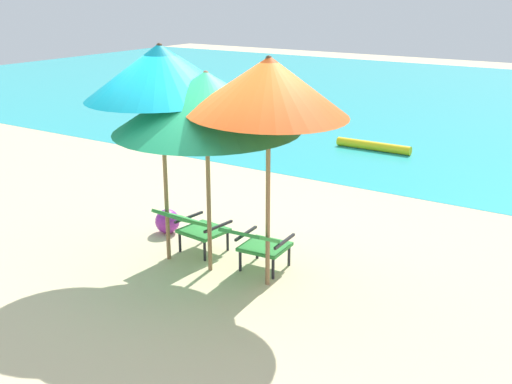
{
  "coord_description": "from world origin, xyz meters",
  "views": [
    {
      "loc": [
        4.19,
        -5.78,
        3.24
      ],
      "look_at": [
        0.0,
        0.61,
        0.75
      ],
      "focal_mm": 44.56,
      "sensor_mm": 36.0,
      "label": 1
    }
  ],
  "objects_px": {
    "beach_umbrella_center": "(206,101)",
    "lounge_chair_left": "(193,225)",
    "swim_buoy": "(373,146)",
    "beach_ball": "(167,221)",
    "beach_umbrella_right": "(269,86)",
    "lounge_chair_right": "(258,242)",
    "beach_umbrella_left": "(160,71)"
  },
  "relations": [
    {
      "from": "swim_buoy",
      "to": "beach_umbrella_right",
      "type": "xyz_separation_m",
      "value": [
        1.47,
        -6.41,
        2.16
      ]
    },
    {
      "from": "swim_buoy",
      "to": "beach_umbrella_right",
      "type": "distance_m",
      "value": 6.92
    },
    {
      "from": "lounge_chair_left",
      "to": "beach_ball",
      "type": "height_order",
      "value": "lounge_chair_left"
    },
    {
      "from": "lounge_chair_right",
      "to": "beach_umbrella_center",
      "type": "relative_size",
      "value": 0.38
    },
    {
      "from": "beach_umbrella_right",
      "to": "beach_ball",
      "type": "bearing_deg",
      "value": 163.55
    },
    {
      "from": "swim_buoy",
      "to": "beach_ball",
      "type": "bearing_deg",
      "value": -95.18
    },
    {
      "from": "lounge_chair_left",
      "to": "beach_ball",
      "type": "xyz_separation_m",
      "value": [
        -0.79,
        0.4,
        -0.24
      ]
    },
    {
      "from": "swim_buoy",
      "to": "lounge_chair_right",
      "type": "height_order",
      "value": "lounge_chair_right"
    },
    {
      "from": "swim_buoy",
      "to": "lounge_chair_left",
      "type": "bearing_deg",
      "value": -87.62
    },
    {
      "from": "beach_ball",
      "to": "swim_buoy",
      "type": "bearing_deg",
      "value": 84.82
    },
    {
      "from": "lounge_chair_left",
      "to": "beach_umbrella_center",
      "type": "height_order",
      "value": "beach_umbrella_center"
    },
    {
      "from": "lounge_chair_left",
      "to": "beach_umbrella_left",
      "type": "relative_size",
      "value": 0.35
    },
    {
      "from": "lounge_chair_right",
      "to": "beach_ball",
      "type": "height_order",
      "value": "lounge_chair_right"
    },
    {
      "from": "beach_umbrella_center",
      "to": "lounge_chair_left",
      "type": "bearing_deg",
      "value": 151.33
    },
    {
      "from": "beach_ball",
      "to": "lounge_chair_left",
      "type": "bearing_deg",
      "value": -27.09
    },
    {
      "from": "beach_umbrella_right",
      "to": "beach_ball",
      "type": "relative_size",
      "value": 7.73
    },
    {
      "from": "swim_buoy",
      "to": "beach_umbrella_center",
      "type": "distance_m",
      "value": 6.78
    },
    {
      "from": "beach_umbrella_center",
      "to": "beach_ball",
      "type": "height_order",
      "value": "beach_umbrella_center"
    },
    {
      "from": "swim_buoy",
      "to": "beach_umbrella_right",
      "type": "bearing_deg",
      "value": -77.1
    },
    {
      "from": "swim_buoy",
      "to": "beach_umbrella_right",
      "type": "relative_size",
      "value": 0.62
    },
    {
      "from": "lounge_chair_left",
      "to": "lounge_chair_right",
      "type": "bearing_deg",
      "value": -0.79
    },
    {
      "from": "swim_buoy",
      "to": "beach_umbrella_left",
      "type": "bearing_deg",
      "value": -89.45
    },
    {
      "from": "lounge_chair_left",
      "to": "swim_buoy",
      "type": "bearing_deg",
      "value": 92.38
    },
    {
      "from": "beach_umbrella_center",
      "to": "beach_umbrella_right",
      "type": "xyz_separation_m",
      "value": [
        0.78,
        0.05,
        0.23
      ]
    },
    {
      "from": "lounge_chair_right",
      "to": "beach_umbrella_left",
      "type": "distance_m",
      "value": 2.25
    },
    {
      "from": "swim_buoy",
      "to": "beach_umbrella_left",
      "type": "distance_m",
      "value": 6.85
    },
    {
      "from": "beach_umbrella_right",
      "to": "swim_buoy",
      "type": "bearing_deg",
      "value": 102.9
    },
    {
      "from": "lounge_chair_left",
      "to": "lounge_chair_right",
      "type": "distance_m",
      "value": 0.97
    },
    {
      "from": "lounge_chair_left",
      "to": "beach_umbrella_left",
      "type": "distance_m",
      "value": 1.94
    },
    {
      "from": "lounge_chair_right",
      "to": "beach_ball",
      "type": "relative_size",
      "value": 2.72
    },
    {
      "from": "beach_umbrella_right",
      "to": "lounge_chair_left",
      "type": "bearing_deg",
      "value": 171.21
    },
    {
      "from": "beach_ball",
      "to": "beach_umbrella_left",
      "type": "bearing_deg",
      "value": -48.26
    }
  ]
}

